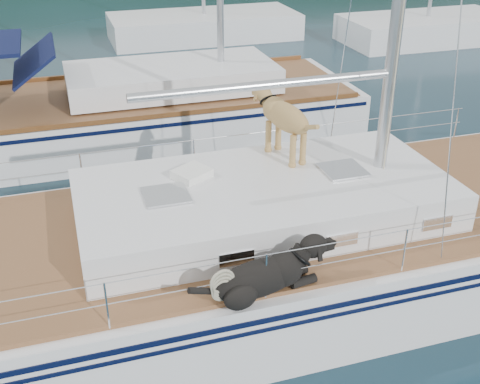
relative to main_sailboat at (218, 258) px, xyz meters
name	(u,v)px	position (x,y,z in m)	size (l,w,h in m)	color
ground	(212,297)	(-0.10, 0.00, -0.68)	(120.00, 120.00, 0.00)	black
main_sailboat	(218,258)	(0.00, 0.00, 0.00)	(12.00, 3.93, 14.01)	white
neighbor_sailboat	(128,115)	(-0.38, 6.51, -0.06)	(11.00, 3.50, 13.30)	white
bg_boat_center	(204,27)	(3.90, 16.00, -0.23)	(7.20, 3.00, 11.65)	white
bg_boat_east	(426,29)	(11.90, 13.00, -0.22)	(6.40, 3.00, 11.65)	white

